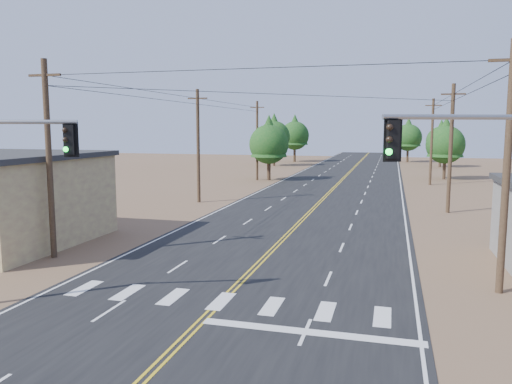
% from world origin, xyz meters
% --- Properties ---
extents(road, '(15.00, 200.00, 0.02)m').
position_xyz_m(road, '(0.00, 30.00, 0.01)').
color(road, black).
rests_on(road, ground).
extents(utility_pole_left_near, '(1.80, 0.30, 10.00)m').
position_xyz_m(utility_pole_left_near, '(-10.50, 12.00, 5.12)').
color(utility_pole_left_near, '#4C3826').
rests_on(utility_pole_left_near, ground).
extents(utility_pole_left_mid, '(1.80, 0.30, 10.00)m').
position_xyz_m(utility_pole_left_mid, '(-10.50, 32.00, 5.12)').
color(utility_pole_left_mid, '#4C3826').
rests_on(utility_pole_left_mid, ground).
extents(utility_pole_left_far, '(1.80, 0.30, 10.00)m').
position_xyz_m(utility_pole_left_far, '(-10.50, 52.00, 5.12)').
color(utility_pole_left_far, '#4C3826').
rests_on(utility_pole_left_far, ground).
extents(utility_pole_right_near, '(1.80, 0.30, 10.00)m').
position_xyz_m(utility_pole_right_near, '(10.50, 12.00, 5.12)').
color(utility_pole_right_near, '#4C3826').
rests_on(utility_pole_right_near, ground).
extents(utility_pole_right_mid, '(1.80, 0.30, 10.00)m').
position_xyz_m(utility_pole_right_mid, '(10.50, 32.00, 5.12)').
color(utility_pole_right_mid, '#4C3826').
rests_on(utility_pole_right_mid, ground).
extents(utility_pole_right_far, '(1.80, 0.30, 10.00)m').
position_xyz_m(utility_pole_right_far, '(10.50, 52.00, 5.12)').
color(utility_pole_right_far, '#4C3826').
rests_on(utility_pole_right_far, ground).
extents(signal_mast_right, '(5.29, 2.45, 7.12)m').
position_xyz_m(signal_mast_right, '(9.50, 6.68, 4.80)').
color(signal_mast_right, gray).
rests_on(signal_mast_right, ground).
extents(tree_left_near, '(4.99, 4.99, 8.32)m').
position_xyz_m(tree_left_near, '(-9.00, 52.16, 5.09)').
color(tree_left_near, '#3F2D1E').
rests_on(tree_left_near, ground).
extents(tree_left_mid, '(5.56, 5.56, 9.26)m').
position_xyz_m(tree_left_mid, '(-14.00, 76.27, 5.66)').
color(tree_left_mid, '#3F2D1E').
rests_on(tree_left_mid, ground).
extents(tree_left_far, '(5.62, 5.62, 9.36)m').
position_xyz_m(tree_left_far, '(-12.55, 87.89, 5.73)').
color(tree_left_far, '#3F2D1E').
rests_on(tree_left_far, ground).
extents(tree_right_near, '(4.90, 4.90, 8.16)m').
position_xyz_m(tree_right_near, '(12.71, 59.25, 4.99)').
color(tree_right_near, '#3F2D1E').
rests_on(tree_right_near, ground).
extents(tree_right_mid, '(4.86, 4.86, 8.11)m').
position_xyz_m(tree_right_mid, '(14.00, 80.79, 4.96)').
color(tree_right_mid, '#3F2D1E').
rests_on(tree_right_mid, ground).
extents(tree_right_far, '(5.23, 5.23, 8.71)m').
position_xyz_m(tree_right_far, '(9.00, 92.51, 5.33)').
color(tree_right_far, '#3F2D1E').
rests_on(tree_right_far, ground).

